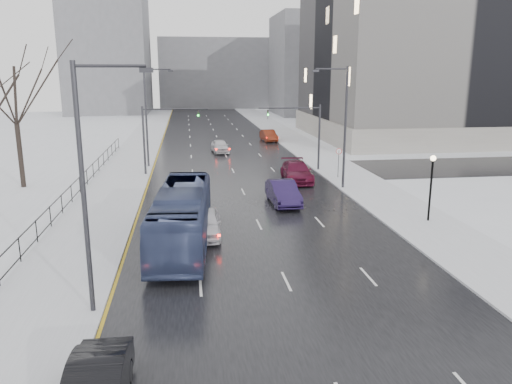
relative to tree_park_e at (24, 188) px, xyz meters
name	(u,v)px	position (x,y,z in m)	size (l,w,h in m)	color
road	(225,153)	(18.20, 16.00, 0.02)	(16.00, 150.00, 0.04)	black
cross_road	(234,173)	(18.20, 4.00, 0.02)	(130.00, 10.00, 0.04)	black
sidewalk_left	(135,155)	(7.70, 16.00, 0.08)	(5.00, 150.00, 0.16)	silver
sidewalk_right	(310,151)	(28.70, 16.00, 0.08)	(5.00, 150.00, 0.16)	silver
park_strip	(51,157)	(-1.80, 16.00, 0.06)	(14.00, 150.00, 0.12)	white
tree_park_e	(24,188)	(0.00, 0.00, 0.00)	(9.45, 9.45, 13.50)	black
iron_fence	(41,224)	(5.20, -14.00, 0.91)	(0.06, 70.00, 1.30)	black
streetlight_r_mid	(343,122)	(26.37, -4.00, 5.62)	(2.95, 0.25, 10.00)	#2D2D33
streetlight_l_near	(89,179)	(10.03, -24.00, 5.62)	(2.95, 0.25, 10.00)	#2D2D33
streetlight_l_far	(148,112)	(10.03, 8.00, 5.62)	(2.95, 0.25, 10.00)	#2D2D33
lamppost_r_mid	(431,179)	(29.20, -14.00, 2.94)	(0.36, 0.36, 4.28)	black
mast_signal_right	(309,130)	(25.53, 4.00, 4.11)	(6.10, 0.33, 6.50)	#2D2D33
mast_signal_left	(155,132)	(10.87, 4.00, 4.11)	(6.10, 0.33, 6.50)	#2D2D33
no_uturn_sign	(339,154)	(27.40, 0.00, 2.30)	(0.60, 0.06, 2.70)	#2D2D33
civic_building	(454,60)	(53.20, 28.00, 11.21)	(41.00, 31.00, 24.80)	gray
bldg_far_right	(328,65)	(46.20, 71.00, 11.00)	(24.00, 20.00, 22.00)	slate
bldg_far_left	(108,52)	(-3.80, 81.00, 14.00)	(18.00, 22.00, 28.00)	slate
bldg_far_center	(216,74)	(22.20, 96.00, 9.00)	(30.00, 18.00, 18.00)	slate
bus	(182,217)	(13.40, -16.19, 1.69)	(2.77, 11.85, 3.30)	#37436C
sedan_center_near	(205,223)	(14.70, -14.82, 0.84)	(1.89, 4.69, 1.60)	silver
sedan_right_near	(283,193)	(20.69, -8.18, 0.90)	(1.83, 5.23, 1.72)	#21153F
sedan_right_far	(297,172)	(23.40, -0.54, 0.90)	(2.42, 5.94, 1.72)	#520E27
sedan_center_far	(220,146)	(17.70, 16.48, 0.83)	(1.86, 4.62, 1.57)	silver
sedan_right_distant	(269,135)	(25.18, 25.82, 0.82)	(1.66, 4.75, 1.57)	maroon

